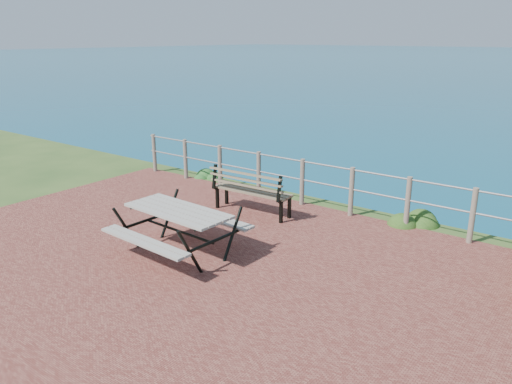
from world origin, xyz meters
TOP-DOWN VIEW (x-y plane):
  - ground at (0.00, 0.00)m, footprint 10.00×7.00m
  - safety_railing at (0.00, 3.35)m, footprint 9.40×0.10m
  - picnic_table at (-0.28, -0.03)m, footprint 1.87×1.60m
  - park_bench at (-0.53, 2.29)m, footprint 1.71×0.50m
  - shrub_lip_west at (-3.15, 3.66)m, footprint 0.71×0.71m
  - shrub_lip_east at (2.30, 3.70)m, footprint 0.73×0.73m

SIDE VIEW (x-z plane):
  - ground at x=0.00m, z-range -0.06..0.06m
  - shrub_lip_west at x=-3.15m, z-range -0.21..0.21m
  - shrub_lip_east at x=2.30m, z-range -0.23..0.23m
  - picnic_table at x=-0.28m, z-range 0.11..0.89m
  - safety_railing at x=0.00m, z-range 0.07..1.07m
  - park_bench at x=-0.53m, z-range 0.15..1.11m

